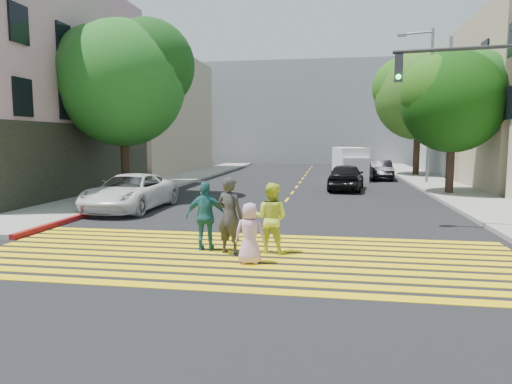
% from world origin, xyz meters
% --- Properties ---
extents(ground, '(120.00, 120.00, 0.00)m').
position_xyz_m(ground, '(0.00, 0.00, 0.00)').
color(ground, black).
extents(sidewalk_left, '(3.00, 40.00, 0.15)m').
position_xyz_m(sidewalk_left, '(-8.50, 22.00, 0.07)').
color(sidewalk_left, gray).
rests_on(sidewalk_left, ground).
extents(sidewalk_right, '(3.00, 60.00, 0.15)m').
position_xyz_m(sidewalk_right, '(8.50, 15.00, 0.07)').
color(sidewalk_right, gray).
rests_on(sidewalk_right, ground).
extents(curb_red, '(0.20, 8.00, 0.16)m').
position_xyz_m(curb_red, '(-6.90, 6.00, 0.08)').
color(curb_red, maroon).
rests_on(curb_red, ground).
extents(crosswalk, '(13.40, 5.30, 0.01)m').
position_xyz_m(crosswalk, '(0.00, 1.28, 0.01)').
color(crosswalk, yellow).
rests_on(crosswalk, ground).
extents(lane_line, '(0.12, 34.40, 0.01)m').
position_xyz_m(lane_line, '(0.00, 22.50, 0.01)').
color(lane_line, yellow).
rests_on(lane_line, ground).
extents(building_left_tan, '(12.00, 16.00, 10.00)m').
position_xyz_m(building_left_tan, '(-16.00, 28.00, 5.00)').
color(building_left_tan, tan).
rests_on(building_left_tan, ground).
extents(building_right_grey, '(10.00, 10.00, 10.00)m').
position_xyz_m(building_right_grey, '(15.00, 30.00, 5.00)').
color(building_right_grey, gray).
rests_on(building_right_grey, ground).
extents(backdrop_block, '(30.00, 8.00, 12.00)m').
position_xyz_m(backdrop_block, '(0.00, 48.00, 6.00)').
color(backdrop_block, gray).
rests_on(backdrop_block, ground).
extents(tree_left, '(7.51, 7.33, 8.70)m').
position_xyz_m(tree_left, '(-7.89, 11.68, 5.87)').
color(tree_left, black).
rests_on(tree_left, ground).
extents(tree_right_near, '(5.93, 5.64, 7.40)m').
position_xyz_m(tree_right_near, '(8.10, 15.12, 5.01)').
color(tree_right_near, black).
rests_on(tree_right_near, ground).
extents(tree_right_far, '(8.65, 8.32, 9.63)m').
position_xyz_m(tree_right_far, '(8.65, 27.57, 6.50)').
color(tree_right_far, '#332716').
rests_on(tree_right_far, ground).
extents(pedestrian_man, '(0.82, 0.68, 1.94)m').
position_xyz_m(pedestrian_man, '(-0.41, 1.50, 0.97)').
color(pedestrian_man, '#2E2E2E').
rests_on(pedestrian_man, ground).
extents(pedestrian_woman, '(0.98, 0.83, 1.78)m').
position_xyz_m(pedestrian_woman, '(0.59, 1.78, 0.89)').
color(pedestrian_woman, '#D4E83C').
rests_on(pedestrian_woman, ground).
extents(pedestrian_child, '(0.75, 0.54, 1.43)m').
position_xyz_m(pedestrian_child, '(0.24, 0.68, 0.71)').
color(pedestrian_child, '#CC9CBD').
rests_on(pedestrian_child, ground).
extents(pedestrian_extra, '(1.09, 0.57, 1.79)m').
position_xyz_m(pedestrian_extra, '(-1.09, 1.74, 0.89)').
color(pedestrian_extra, '#24686E').
rests_on(pedestrian_extra, ground).
extents(white_sedan, '(2.52, 5.29, 1.46)m').
position_xyz_m(white_sedan, '(-5.99, 7.87, 0.73)').
color(white_sedan, silver).
rests_on(white_sedan, ground).
extents(dark_car_near, '(2.31, 4.69, 1.54)m').
position_xyz_m(dark_car_near, '(2.89, 16.67, 0.77)').
color(dark_car_near, black).
rests_on(dark_car_near, ground).
extents(silver_car, '(2.03, 4.35, 1.23)m').
position_xyz_m(silver_car, '(3.36, 29.92, 0.61)').
color(silver_car, gray).
rests_on(silver_car, ground).
extents(dark_car_parked, '(1.48, 4.22, 1.39)m').
position_xyz_m(dark_car_parked, '(5.54, 24.18, 0.69)').
color(dark_car_parked, black).
rests_on(dark_car_parked, ground).
extents(white_van, '(2.46, 5.05, 2.29)m').
position_xyz_m(white_van, '(3.37, 23.65, 1.09)').
color(white_van, white).
rests_on(white_van, ground).
extents(traffic_signal, '(4.06, 0.74, 5.98)m').
position_xyz_m(traffic_signal, '(6.76, 5.43, 3.87)').
color(traffic_signal, black).
rests_on(traffic_signal, ground).
extents(street_lamp, '(2.16, 0.72, 9.66)m').
position_xyz_m(street_lamp, '(7.87, 20.95, 5.55)').
color(street_lamp, gray).
rests_on(street_lamp, ground).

